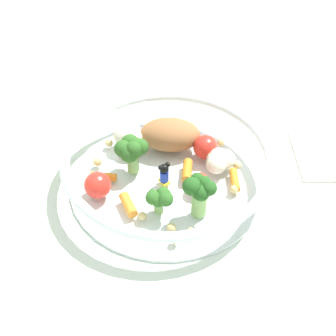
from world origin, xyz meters
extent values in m
plane|color=silver|center=(0.00, 0.00, 0.00)|extent=(2.40, 2.40, 0.00)
cylinder|color=white|center=(-0.02, 0.00, 0.00)|extent=(0.25, 0.25, 0.01)
torus|color=white|center=(-0.02, 0.00, 0.05)|extent=(0.26, 0.26, 0.01)
ellipsoid|color=#9E663D|center=(-0.04, -0.06, 0.03)|extent=(0.09, 0.07, 0.04)
cylinder|color=#7FAD5B|center=(0.01, 0.05, 0.02)|extent=(0.01, 0.01, 0.02)
sphere|color=#2D6023|center=(0.01, 0.05, 0.04)|extent=(0.02, 0.02, 0.02)
sphere|color=#2D6023|center=(0.01, 0.06, 0.03)|extent=(0.02, 0.02, 0.02)
sphere|color=#2D6023|center=(0.00, 0.06, 0.04)|extent=(0.02, 0.02, 0.02)
sphere|color=#2D6023|center=(0.00, 0.05, 0.03)|extent=(0.02, 0.02, 0.02)
sphere|color=#2D6023|center=(0.00, 0.05, 0.03)|extent=(0.02, 0.02, 0.02)
sphere|color=#2D6023|center=(0.01, 0.05, 0.03)|extent=(0.01, 0.01, 0.01)
cylinder|color=#7FAD5B|center=(-0.04, 0.07, 0.03)|extent=(0.02, 0.02, 0.03)
sphere|color=#23561E|center=(-0.03, 0.07, 0.06)|extent=(0.02, 0.02, 0.02)
sphere|color=#23561E|center=(-0.04, 0.07, 0.05)|extent=(0.02, 0.02, 0.02)
sphere|color=#23561E|center=(-0.05, 0.07, 0.06)|extent=(0.02, 0.02, 0.02)
sphere|color=#23561E|center=(-0.04, 0.06, 0.05)|extent=(0.02, 0.02, 0.02)
sphere|color=#23561E|center=(-0.04, 0.06, 0.06)|extent=(0.02, 0.02, 0.02)
cylinder|color=#7FAD5B|center=(0.02, -0.02, 0.02)|extent=(0.01, 0.01, 0.02)
sphere|color=#2D6023|center=(0.03, -0.03, 0.05)|extent=(0.02, 0.02, 0.02)
sphere|color=#2D6023|center=(0.03, -0.02, 0.04)|extent=(0.02, 0.02, 0.02)
sphere|color=#2D6023|center=(0.02, -0.02, 0.05)|extent=(0.02, 0.02, 0.02)
sphere|color=#2D6023|center=(0.02, -0.02, 0.04)|extent=(0.02, 0.02, 0.02)
sphere|color=#2D6023|center=(0.01, -0.03, 0.05)|extent=(0.02, 0.02, 0.02)
sphere|color=#2D6023|center=(0.02, -0.03, 0.05)|extent=(0.02, 0.02, 0.02)
sphere|color=#2D6023|center=(0.02, -0.04, 0.05)|extent=(0.02, 0.02, 0.02)
sphere|color=#2D6023|center=(0.03, -0.03, 0.05)|extent=(0.02, 0.02, 0.02)
sphere|color=silver|center=(-0.08, 0.00, 0.03)|extent=(0.02, 0.02, 0.02)
sphere|color=silver|center=(-0.08, 0.01, 0.03)|extent=(0.03, 0.03, 0.03)
sphere|color=silver|center=(-0.09, 0.00, 0.03)|extent=(0.03, 0.03, 0.03)
sphere|color=silver|center=(-0.10, 0.00, 0.02)|extent=(0.03, 0.03, 0.03)
sphere|color=silver|center=(-0.09, -0.01, 0.02)|extent=(0.03, 0.03, 0.03)
sphere|color=silver|center=(-0.08, -0.01, 0.02)|extent=(0.02, 0.02, 0.02)
sphere|color=silver|center=(0.02, -0.07, 0.03)|extent=(0.03, 0.03, 0.03)
sphere|color=silver|center=(0.01, -0.06, 0.03)|extent=(0.03, 0.03, 0.03)
sphere|color=silver|center=(0.01, -0.07, 0.02)|extent=(0.02, 0.02, 0.02)
sphere|color=silver|center=(0.01, -0.07, 0.02)|extent=(0.02, 0.02, 0.02)
sphere|color=silver|center=(0.01, -0.08, 0.03)|extent=(0.03, 0.03, 0.03)
cube|color=yellow|center=(-0.01, 0.01, 0.01)|extent=(0.01, 0.02, 0.00)
cylinder|color=#1933B2|center=(-0.01, 0.01, 0.02)|extent=(0.01, 0.01, 0.02)
sphere|color=black|center=(-0.01, 0.01, 0.03)|extent=(0.01, 0.01, 0.01)
sphere|color=black|center=(-0.02, 0.01, 0.04)|extent=(0.01, 0.01, 0.01)
sphere|color=black|center=(-0.01, 0.01, 0.04)|extent=(0.01, 0.01, 0.01)
cylinder|color=orange|center=(-0.04, 0.00, 0.02)|extent=(0.02, 0.04, 0.01)
cylinder|color=orange|center=(-0.10, 0.03, 0.01)|extent=(0.02, 0.04, 0.01)
cylinder|color=orange|center=(0.04, 0.04, 0.02)|extent=(0.02, 0.03, 0.01)
cylinder|color=orange|center=(0.06, -0.02, 0.01)|extent=(0.03, 0.02, 0.01)
sphere|color=red|center=(0.07, 0.01, 0.03)|extent=(0.03, 0.03, 0.03)
sphere|color=red|center=(-0.05, 0.03, 0.02)|extent=(0.03, 0.03, 0.03)
sphere|color=red|center=(-0.08, -0.03, 0.03)|extent=(0.03, 0.03, 0.03)
sphere|color=tan|center=(-0.02, 0.10, 0.01)|extent=(0.01, 0.01, 0.01)
sphere|color=#D1B775|center=(0.00, 0.10, 0.01)|extent=(0.01, 0.01, 0.01)
sphere|color=#D1B775|center=(-0.09, 0.05, 0.01)|extent=(0.01, 0.01, 0.01)
sphere|color=#D1B775|center=(-0.11, 0.01, 0.02)|extent=(0.01, 0.01, 0.01)
sphere|color=#D1B775|center=(0.04, -0.08, 0.01)|extent=(0.01, 0.01, 0.01)
sphere|color=#D1B775|center=(0.03, 0.06, 0.01)|extent=(0.01, 0.01, 0.01)
sphere|color=#D1B775|center=(0.06, -0.05, 0.02)|extent=(0.01, 0.01, 0.01)
sphere|color=#D1B775|center=(0.03, -0.05, 0.01)|extent=(0.01, 0.01, 0.01)
sphere|color=tan|center=(-0.10, -0.04, 0.01)|extent=(0.01, 0.01, 0.01)
sphere|color=tan|center=(0.00, 0.08, 0.01)|extent=(0.01, 0.01, 0.01)
camera|label=1|loc=(0.09, 0.41, 0.43)|focal=50.43mm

